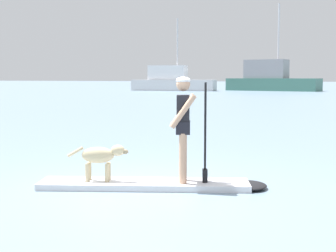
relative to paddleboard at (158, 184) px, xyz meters
The scene contains 6 objects.
ground_plane 0.23m from the paddleboard, 160.04° to the right, with size 400.00×400.00×0.00m, color gray.
paddleboard is the anchor object (origin of this frame).
person_paddler 1.09m from the paddleboard, 19.96° to the left, with size 0.67×0.58×1.67m.
dog 1.03m from the paddleboard, 160.04° to the right, with size 0.95×0.42×0.59m.
moored_boat_far_port 58.11m from the paddleboard, 111.89° to the left, with size 11.35×3.31×9.45m.
moored_boat_far_starboard 59.25m from the paddleboard, 99.16° to the left, with size 12.51×5.29×11.27m.
Camera 1 is at (3.34, -7.06, 1.76)m, focal length 52.92 mm.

